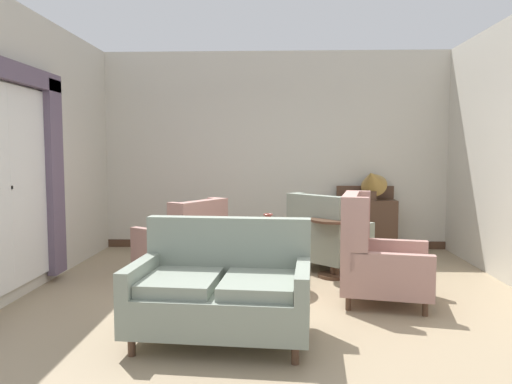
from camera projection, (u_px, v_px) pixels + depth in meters
name	position (u px, v px, depth m)	size (l,w,h in m)	color
ground	(275.00, 306.00, 4.94)	(8.43, 8.43, 0.00)	#9E896B
wall_back	(275.00, 151.00, 7.81)	(5.66, 0.08, 3.12)	beige
wall_left	(44.00, 151.00, 5.81)	(0.08, 4.21, 3.12)	beige
baseboard_back	(275.00, 244.00, 7.88)	(5.50, 0.03, 0.12)	#4C3323
window_with_curtains	(12.00, 172.00, 4.93)	(0.12, 2.11, 2.36)	silver
coffee_table	(264.00, 257.00, 5.46)	(0.85, 0.85, 0.45)	#4C3323
porcelain_vase	(268.00, 235.00, 5.44)	(0.15, 0.15, 0.41)	brown
settee	(222.00, 291.00, 4.04)	(1.51, 1.00, 0.97)	gray
armchair_far_left	(185.00, 243.00, 6.12)	(1.20, 1.18, 0.96)	tan
armchair_near_window	(376.00, 258.00, 5.04)	(1.03, 1.02, 1.12)	tan
armchair_foreground_right	(326.00, 237.00, 6.40)	(1.16, 1.16, 1.00)	gray
side_table	(334.00, 242.00, 6.02)	(0.58, 0.58, 0.73)	#4C3323
sideboard	(366.00, 222.00, 7.55)	(0.89, 0.35, 1.01)	#4C3323
gramophone	(372.00, 181.00, 7.40)	(0.57, 0.64, 0.59)	#4C3323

